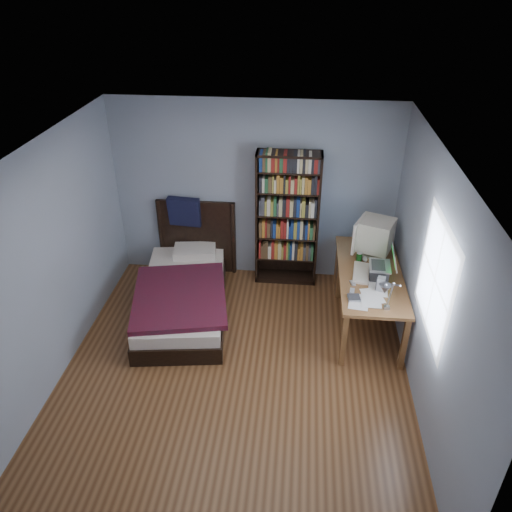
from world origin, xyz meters
name	(u,v)px	position (x,y,z in m)	size (l,w,h in m)	color
room	(235,277)	(0.03, 0.00, 1.25)	(4.20, 4.24, 2.50)	#553119
desk	(364,272)	(1.50, 1.55, 0.42)	(0.75, 1.75, 0.73)	brown
crt_monitor	(374,235)	(1.55, 1.49, 1.01)	(0.56, 0.51, 0.49)	beige
laptop	(381,269)	(1.60, 0.96, 0.84)	(0.33, 0.34, 0.39)	#2D2D30
desk_lamp	(386,291)	(1.49, -0.02, 1.20)	(0.22, 0.50, 0.59)	#99999E
keyboard	(361,273)	(1.39, 1.01, 0.75)	(0.18, 0.46, 0.03)	beige
speaker	(381,284)	(1.57, 0.68, 0.81)	(0.08, 0.08, 0.17)	gray
soda_can	(359,258)	(1.38, 1.28, 0.79)	(0.07, 0.07, 0.13)	black
mouse	(365,259)	(1.46, 1.33, 0.75)	(0.07, 0.12, 0.04)	silver
phone_silver	(353,283)	(1.27, 0.79, 0.74)	(0.05, 0.09, 0.02)	#B4B4B8
phone_grey	(352,291)	(1.26, 0.62, 0.74)	(0.05, 0.10, 0.02)	gray
external_drive	(354,298)	(1.27, 0.48, 0.74)	(0.13, 0.13, 0.03)	gray
bookshelf	(287,220)	(0.46, 1.94, 0.94)	(0.84, 0.30, 1.88)	black
bed	(184,291)	(-0.81, 1.13, 0.25)	(1.36, 2.21, 1.16)	black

